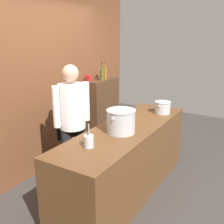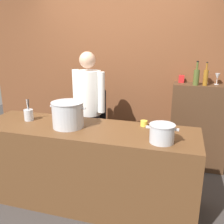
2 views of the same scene
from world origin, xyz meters
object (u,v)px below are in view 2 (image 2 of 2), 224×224
chef (89,105)px  butter_jar (144,123)px  stockpot_small (162,133)px  wine_glass_wide (207,75)px  stockpot_large (68,115)px  wine_bottle_amber (206,77)px  wine_bottle_olive (196,77)px  spice_tin_red (181,79)px  utensil_crock (29,115)px  wine_glass_tall (217,77)px

chef → butter_jar: 0.94m
chef → stockpot_small: size_ratio=5.57×
chef → wine_glass_wide: chef is taller
stockpot_large → wine_bottle_amber: bearing=38.4°
wine_bottle_olive → spice_tin_red: 0.26m
utensil_crock → butter_jar: (1.32, 0.18, -0.04)m
stockpot_large → utensil_crock: bearing=172.1°
chef → butter_jar: size_ratio=21.84×
wine_bottle_amber → spice_tin_red: wine_bottle_amber is taller
stockpot_small → wine_bottle_olive: 1.34m
wine_bottle_olive → wine_glass_wide: bearing=43.3°
stockpot_small → spice_tin_red: (0.12, 1.42, 0.29)m
chef → utensil_crock: bearing=71.0°
spice_tin_red → wine_glass_wide: bearing=-6.5°
wine_bottle_olive → stockpot_small: bearing=-103.8°
stockpot_small → wine_glass_wide: wine_glass_wide is taller
wine_bottle_amber → wine_bottle_olive: 0.12m
wine_glass_wide → spice_tin_red: 0.33m
wine_glass_wide → stockpot_small: bearing=-107.8°
wine_bottle_amber → wine_bottle_olive: bearing=-175.1°
utensil_crock → butter_jar: utensil_crock is taller
wine_bottle_amber → wine_glass_wide: wine_bottle_amber is taller
stockpot_small → wine_bottle_olive: bearing=76.2°
chef → stockpot_large: size_ratio=4.11×
wine_bottle_amber → wine_glass_wide: bearing=80.7°
wine_glass_tall → chef: bearing=-161.3°
chef → stockpot_large: 0.71m
chef → spice_tin_red: chef is taller
stockpot_small → wine_glass_tall: size_ratio=1.98×
butter_jar → wine_bottle_olive: (0.53, 0.87, 0.41)m
utensil_crock → butter_jar: bearing=7.6°
stockpot_small → spice_tin_red: bearing=85.0°
utensil_crock → wine_glass_tall: (2.13, 1.18, 0.36)m
stockpot_small → wine_bottle_amber: bearing=71.4°
wine_bottle_olive → stockpot_large: bearing=-139.5°
chef → wine_glass_tall: (1.62, 0.55, 0.36)m
wine_glass_wide → chef: bearing=-159.9°
butter_jar → wine_glass_wide: wine_glass_wide is taller
stockpot_small → wine_glass_tall: (0.58, 1.39, 0.34)m
wine_bottle_olive → spice_tin_red: (-0.19, 0.16, -0.06)m
chef → utensil_crock: (-0.50, -0.63, 0.00)m
stockpot_small → utensil_crock: utensil_crock is taller
utensil_crock → chef: bearing=51.5°
stockpot_large → stockpot_small: stockpot_large is taller
wine_bottle_amber → wine_glass_wide: 0.12m
wine_bottle_amber → spice_tin_red: bearing=153.0°
wine_bottle_amber → butter_jar: bearing=-126.5°
wine_bottle_amber → wine_bottle_olive: wine_bottle_olive is taller
butter_jar → wine_bottle_olive: wine_bottle_olive is taller
stockpot_large → spice_tin_red: size_ratio=4.00×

